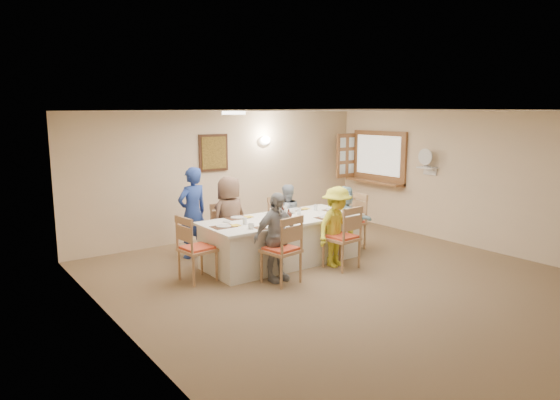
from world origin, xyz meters
TOP-DOWN VIEW (x-y plane):
  - ground at (0.00, 0.00)m, footprint 7.00×7.00m
  - room_walls at (0.00, 0.00)m, footprint 7.00×7.00m
  - wall_picture at (-0.30, 3.46)m, footprint 0.62×0.05m
  - wall_sconce at (0.90, 3.44)m, footprint 0.26×0.09m
  - ceiling_light at (-1.00, 1.50)m, footprint 0.36×0.36m
  - serving_hatch at (3.21, 2.40)m, footprint 0.06×1.50m
  - hatch_sill at (3.09, 2.40)m, footprint 0.30×1.50m
  - shutter_door at (2.95, 3.16)m, footprint 0.55×0.04m
  - fan_shelf at (3.13, 1.05)m, footprint 0.22×0.36m
  - desk_fan at (3.10, 1.05)m, footprint 0.30×0.30m
  - dining_table at (-0.21, 1.33)m, footprint 2.69×1.14m
  - chair_back_left at (-0.81, 2.13)m, footprint 0.48×0.48m
  - chair_back_right at (0.39, 2.13)m, footprint 0.49×0.49m
  - chair_front_left at (-0.81, 0.53)m, footprint 0.57×0.57m
  - chair_front_right at (0.39, 0.53)m, footprint 0.54×0.54m
  - chair_left_end at (-1.76, 1.33)m, footprint 0.53×0.53m
  - chair_right_end at (1.34, 1.33)m, footprint 0.57×0.57m
  - diner_back_left at (-0.81, 2.01)m, footprint 0.85×0.69m
  - diner_back_right at (0.39, 2.01)m, footprint 0.69×0.59m
  - diner_front_left at (-0.81, 0.65)m, footprint 0.80×0.36m
  - diner_front_right at (0.39, 0.65)m, footprint 1.03×0.80m
  - diner_right_end at (1.21, 1.33)m, footprint 1.09×0.36m
  - caregiver at (-1.26, 2.48)m, footprint 0.70×0.57m
  - placemat_fl at (-0.81, 0.91)m, footprint 0.34×0.26m
  - plate_fl at (-0.81, 0.91)m, footprint 0.22×0.22m
  - napkin_fl at (-0.63, 0.86)m, footprint 0.15×0.15m
  - placemat_fr at (0.39, 0.91)m, footprint 0.34×0.25m
  - plate_fr at (0.39, 0.91)m, footprint 0.22×0.22m
  - napkin_fr at (0.57, 0.86)m, footprint 0.14×0.14m
  - placemat_bl at (-0.81, 1.75)m, footprint 0.37×0.27m
  - plate_bl at (-0.81, 1.75)m, footprint 0.23×0.23m
  - napkin_bl at (-0.63, 1.70)m, footprint 0.14×0.14m
  - placemat_br at (0.39, 1.75)m, footprint 0.37×0.28m
  - plate_br at (0.39, 1.75)m, footprint 0.24×0.24m
  - napkin_br at (0.57, 1.70)m, footprint 0.15×0.15m
  - placemat_le at (-1.31, 1.33)m, footprint 0.36×0.27m
  - plate_le at (-1.31, 1.33)m, footprint 0.23×0.23m
  - napkin_le at (-1.13, 1.28)m, footprint 0.13×0.13m
  - placemat_re at (0.91, 1.33)m, footprint 0.32×0.24m
  - plate_re at (0.91, 1.33)m, footprint 0.25×0.25m
  - napkin_re at (1.09, 1.28)m, footprint 0.15×0.15m
  - teacup_a at (-1.04, 0.99)m, footprint 0.12×0.12m
  - teacup_b at (0.23, 1.82)m, footprint 0.09×0.09m
  - bowl_a at (-0.43, 1.10)m, footprint 0.24×0.24m
  - bowl_b at (0.14, 1.58)m, footprint 0.29×0.29m
  - condiment_ketchup at (-0.28, 1.32)m, footprint 0.10×0.10m
  - condiment_brown at (-0.19, 1.36)m, footprint 0.16×0.16m
  - condiment_malt at (-0.11, 1.28)m, footprint 0.18×0.18m
  - drinking_glass at (-0.36, 1.38)m, footprint 0.07×0.07m

SIDE VIEW (x-z plane):
  - ground at x=0.00m, z-range 0.00..0.00m
  - dining_table at x=-0.21m, z-range 0.00..0.76m
  - chair_back_right at x=0.39m, z-range 0.00..0.93m
  - chair_back_left at x=-0.81m, z-range 0.00..0.93m
  - chair_left_end at x=-1.76m, z-range 0.00..1.01m
  - chair_right_end at x=1.34m, z-range 0.00..1.01m
  - chair_front_left at x=-0.81m, z-range 0.00..1.03m
  - chair_front_right at x=0.39m, z-range 0.00..1.03m
  - diner_right_end at x=1.21m, z-range 0.00..1.17m
  - diner_back_right at x=0.39m, z-range 0.00..1.19m
  - diner_front_right at x=0.39m, z-range 0.00..1.31m
  - diner_front_left at x=-0.81m, z-range 0.00..1.33m
  - diner_back_left at x=-0.81m, z-range 0.00..1.43m
  - placemat_fl at x=-0.81m, z-range 0.76..0.77m
  - placemat_fr at x=0.39m, z-range 0.76..0.77m
  - placemat_bl at x=-0.81m, z-range 0.76..0.77m
  - placemat_br at x=0.39m, z-range 0.76..0.77m
  - placemat_le at x=-1.31m, z-range 0.76..0.77m
  - placemat_re at x=0.91m, z-range 0.76..0.77m
  - napkin_fl at x=-0.63m, z-range 0.77..0.77m
  - napkin_fr at x=0.57m, z-range 0.77..0.77m
  - napkin_bl at x=-0.63m, z-range 0.77..0.77m
  - napkin_br at x=0.57m, z-range 0.77..0.77m
  - napkin_le at x=-1.13m, z-range 0.77..0.77m
  - napkin_re at x=1.09m, z-range 0.77..0.77m
  - plate_fl at x=-0.81m, z-range 0.77..0.78m
  - plate_fr at x=0.39m, z-range 0.77..0.78m
  - plate_bl at x=-0.81m, z-range 0.77..0.78m
  - plate_br at x=0.39m, z-range 0.77..0.78m
  - plate_le at x=-1.31m, z-range 0.77..0.78m
  - plate_re at x=0.91m, z-range 0.77..0.78m
  - caregiver at x=-1.26m, z-range 0.00..1.57m
  - bowl_a at x=-0.43m, z-range 0.76..0.82m
  - bowl_b at x=0.14m, z-range 0.76..0.82m
  - teacup_a at x=-1.04m, z-range 0.76..0.84m
  - teacup_b at x=0.23m, z-range 0.76..0.84m
  - drinking_glass at x=-0.36m, z-range 0.77..0.87m
  - condiment_malt at x=-0.11m, z-range 0.76..0.91m
  - condiment_brown at x=-0.19m, z-range 0.76..0.98m
  - condiment_ketchup at x=-0.28m, z-range 0.76..1.01m
  - hatch_sill at x=3.09m, z-range 0.95..1.00m
  - fan_shelf at x=3.13m, z-range 1.39..1.41m
  - serving_hatch at x=3.21m, z-range 0.92..2.08m
  - shutter_door at x=2.95m, z-range 1.00..2.00m
  - room_walls at x=0.00m, z-range -1.99..5.01m
  - desk_fan at x=3.10m, z-range 1.41..1.69m
  - wall_picture at x=-0.30m, z-range 1.34..2.06m
  - wall_sconce at x=0.90m, z-range 1.81..1.99m
  - ceiling_light at x=-1.00m, z-range 2.45..2.50m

